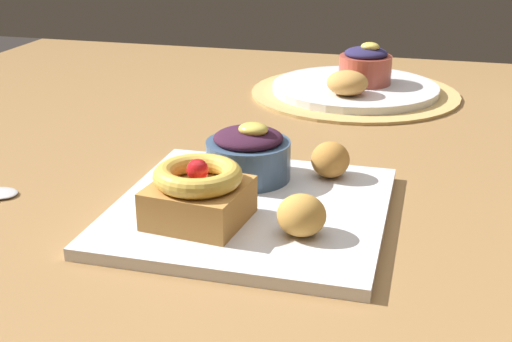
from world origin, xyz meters
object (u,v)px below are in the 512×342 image
(cake_slice, at_px, (194,193))
(back_plate, at_px, (355,88))
(front_plate, at_px, (251,209))
(fritter_middle, at_px, (330,160))
(back_ramekin, at_px, (365,65))
(berry_ramekin, at_px, (248,154))
(fritter_front, at_px, (301,215))
(back_pastry, at_px, (347,83))

(cake_slice, xyz_separation_m, back_plate, (0.08, 0.54, -0.03))
(front_plate, distance_m, fritter_middle, 0.12)
(front_plate, distance_m, back_ramekin, 0.50)
(berry_ramekin, bearing_deg, back_plate, 81.36)
(berry_ramekin, xyz_separation_m, fritter_middle, (0.09, 0.03, -0.01))
(cake_slice, bearing_deg, berry_ramekin, 79.71)
(cake_slice, bearing_deg, fritter_middle, 53.19)
(berry_ramekin, xyz_separation_m, fritter_front, (0.08, -0.12, -0.01))
(front_plate, bearing_deg, back_ramekin, 83.51)
(back_plate, bearing_deg, front_plate, -95.05)
(fritter_front, bearing_deg, cake_slice, 177.87)
(berry_ramekin, relative_size, fritter_middle, 2.14)
(berry_ramekin, xyz_separation_m, back_ramekin, (0.08, 0.43, 0.01))
(front_plate, height_order, fritter_middle, fritter_middle)
(back_ramekin, bearing_deg, back_plate, -139.56)
(front_plate, xyz_separation_m, back_plate, (0.04, 0.49, 0.01))
(back_pastry, bearing_deg, back_ramekin, 76.98)
(fritter_front, bearing_deg, back_ramekin, 90.52)
(fritter_middle, height_order, back_ramekin, back_ramekin)
(back_pastry, bearing_deg, front_plate, -95.26)
(berry_ramekin, bearing_deg, cake_slice, -100.29)
(cake_slice, height_order, back_ramekin, back_ramekin)
(back_plate, bearing_deg, berry_ramekin, -98.64)
(fritter_front, bearing_deg, berry_ramekin, 124.69)
(berry_ramekin, height_order, fritter_middle, berry_ramekin)
(cake_slice, relative_size, back_pastry, 1.51)
(cake_slice, relative_size, berry_ramekin, 1.04)
(cake_slice, height_order, back_pastry, cake_slice)
(fritter_middle, distance_m, back_plate, 0.40)
(fritter_front, bearing_deg, back_plate, 91.98)
(back_ramekin, relative_size, back_pastry, 1.34)
(fritter_middle, bearing_deg, front_plate, -124.70)
(cake_slice, relative_size, fritter_front, 2.12)
(cake_slice, xyz_separation_m, fritter_middle, (0.11, 0.14, -0.01))
(cake_slice, xyz_separation_m, fritter_front, (0.10, -0.00, -0.01))
(cake_slice, bearing_deg, fritter_front, -2.13)
(fritter_middle, distance_m, back_ramekin, 0.41)
(fritter_front, relative_size, fritter_middle, 1.05)
(cake_slice, relative_size, fritter_middle, 2.22)
(cake_slice, distance_m, fritter_front, 0.10)
(front_plate, bearing_deg, back_plate, 84.95)
(cake_slice, distance_m, back_pastry, 0.48)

